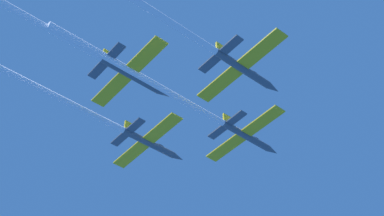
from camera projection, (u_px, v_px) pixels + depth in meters
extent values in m
cylinder|color=#4C5660|center=(246.00, 136.00, 107.08)|extent=(1.30, 11.81, 1.30)
cone|color=#4C5660|center=(273.00, 151.00, 110.42)|extent=(1.27, 2.60, 1.27)
ellipsoid|color=black|center=(256.00, 139.00, 108.66)|extent=(0.91, 2.36, 0.65)
cube|color=yellow|center=(226.00, 148.00, 109.70)|extent=(8.97, 2.60, 0.28)
cube|color=yellow|center=(263.00, 121.00, 103.91)|extent=(8.97, 2.60, 0.28)
cube|color=yellow|center=(227.00, 119.00, 105.98)|extent=(0.34, 2.13, 1.89)
cube|color=#4C5660|center=(217.00, 132.00, 106.29)|extent=(4.04, 1.56, 0.28)
cube|color=#4C5660|center=(237.00, 118.00, 103.28)|extent=(4.04, 1.56, 0.28)
cylinder|color=white|center=(144.00, 78.00, 95.87)|extent=(1.17, 36.58, 1.17)
cylinder|color=#4C5660|center=(149.00, 143.00, 107.84)|extent=(1.30, 11.81, 1.30)
cone|color=#4C5660|center=(178.00, 158.00, 111.18)|extent=(1.27, 2.60, 1.27)
ellipsoid|color=black|center=(160.00, 146.00, 109.42)|extent=(0.91, 2.36, 0.65)
cube|color=yellow|center=(131.00, 155.00, 110.46)|extent=(8.97, 2.60, 0.28)
cube|color=yellow|center=(163.00, 128.00, 104.67)|extent=(8.97, 2.60, 0.28)
cube|color=yellow|center=(129.00, 127.00, 106.74)|extent=(0.34, 2.13, 1.89)
cube|color=#4C5660|center=(120.00, 139.00, 107.04)|extent=(4.04, 1.56, 0.28)
cube|color=#4C5660|center=(136.00, 125.00, 104.03)|extent=(4.04, 1.56, 0.28)
cylinder|color=white|center=(35.00, 86.00, 96.60)|extent=(1.17, 36.69, 1.17)
cylinder|color=#4C5660|center=(243.00, 69.00, 92.68)|extent=(1.30, 11.81, 1.30)
cone|color=#4C5660|center=(273.00, 88.00, 96.02)|extent=(1.27, 2.60, 1.27)
ellipsoid|color=black|center=(254.00, 74.00, 94.26)|extent=(0.91, 2.36, 0.65)
cube|color=yellow|center=(220.00, 84.00, 95.30)|extent=(8.97, 2.60, 0.28)
cube|color=yellow|center=(262.00, 49.00, 89.51)|extent=(8.97, 2.60, 0.28)
cube|color=yellow|center=(221.00, 49.00, 91.58)|extent=(0.34, 2.13, 1.89)
cube|color=#4C5660|center=(210.00, 64.00, 91.89)|extent=(4.04, 1.56, 0.28)
cube|color=#4C5660|center=(231.00, 45.00, 88.88)|extent=(4.04, 1.56, 0.28)
cylinder|color=#4C5660|center=(131.00, 75.00, 95.48)|extent=(1.30, 11.81, 1.30)
cone|color=#4C5660|center=(164.00, 94.00, 98.82)|extent=(1.27, 2.60, 1.27)
ellipsoid|color=black|center=(143.00, 80.00, 97.07)|extent=(0.91, 2.36, 0.65)
cube|color=yellow|center=(111.00, 90.00, 98.11)|extent=(8.97, 2.60, 0.28)
cube|color=yellow|center=(146.00, 56.00, 92.31)|extent=(8.97, 2.60, 0.28)
cube|color=yellow|center=(108.00, 56.00, 94.38)|extent=(0.34, 2.13, 1.89)
cube|color=#4C5660|center=(98.00, 70.00, 94.69)|extent=(4.04, 1.56, 0.28)
cube|color=#4C5660|center=(115.00, 52.00, 91.68)|extent=(4.04, 1.56, 0.28)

